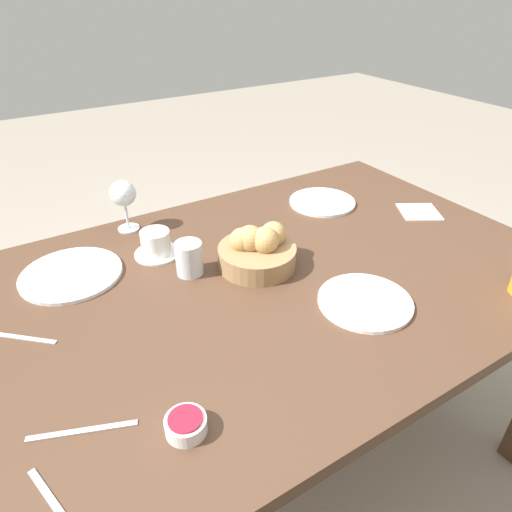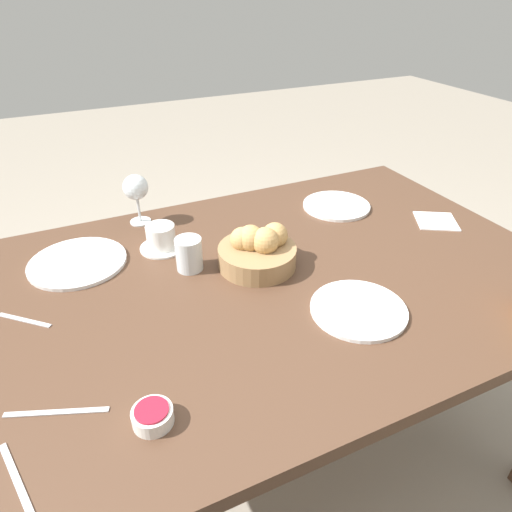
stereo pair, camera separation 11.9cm
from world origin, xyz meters
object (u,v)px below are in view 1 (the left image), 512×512
Objects in this scene: bread_basket at (257,250)px; napkin at (419,212)px; wine_glass at (123,195)px; jam_bowl_berry at (186,425)px; plate_far_center at (365,302)px; water_tumbler at (189,258)px; knife_silver at (82,431)px; spoon_coffee at (27,338)px; plate_near_right at (71,274)px; coffee_cup at (156,244)px; fork_silver at (59,511)px; plate_near_left at (322,202)px.

napkin is (-0.61, 0.01, -0.04)m from bread_basket.
jam_bowl_berry is (0.15, 0.75, -0.10)m from wine_glass.
plate_far_center is at bearing 118.71° from wine_glass.
napkin is (-0.78, 0.07, -0.04)m from water_tumbler.
knife_silver and spoon_coffee have the same top height.
plate_near_right is 2.33× the size of spoon_coffee.
spoon_coffee is (0.36, 0.18, -0.03)m from coffee_cup.
coffee_cup is 0.40m from spoon_coffee.
napkin is (-0.99, -0.36, -0.01)m from jam_bowl_berry.
jam_bowl_berry is (0.37, 0.38, -0.03)m from bread_basket.
fork_silver is at bearing 62.24° from knife_silver.
bread_basket reaches higher than plate_near_right.
fork_silver is (0.16, 0.61, -0.00)m from plate_near_right.
plate_near_right is 1.07m from napkin.
jam_bowl_berry is at bearing 95.66° from plate_near_right.
plate_near_left is at bearing -44.28° from napkin.
water_tumbler reaches higher than knife_silver.
wine_glass is (0.61, -0.17, 0.11)m from plate_near_left.
coffee_cup reaches higher than napkin.
wine_glass is 0.93m from napkin.
plate_far_center is at bearing 139.36° from plate_near_right.
water_tumbler reaches higher than jam_bowl_berry.
plate_near_left is 1.35× the size of napkin.
napkin is at bearing 166.00° from coffee_cup.
fork_silver is 1.03× the size of knife_silver.
jam_bowl_berry is at bearing 45.09° from bread_basket.
bread_basket reaches higher than fork_silver.
wine_glass reaches higher than napkin.
bread_basket reaches higher than knife_silver.
bread_basket is 0.60m from knife_silver.
jam_bowl_berry reaches higher than plate_near_right.
knife_silver is (0.65, 0.01, -0.00)m from plate_far_center.
bread_basket reaches higher than plate_near_left.
spoon_coffee is at bearing -81.70° from knife_silver.
water_tumbler is 0.33m from wine_glass.
napkin reaches higher than knife_silver.
plate_near_right is 0.74m from plate_far_center.
coffee_cup is (0.59, 0.02, 0.03)m from plate_near_left.
fork_silver is 1.26m from napkin.
jam_bowl_berry is at bearing 11.32° from plate_far_center.
coffee_cup is at bearing -124.05° from knife_silver.
fork_silver is (0.98, 0.61, -0.00)m from plate_near_left.
wine_glass is at bearing -79.32° from water_tumbler.
wine_glass is (0.35, -0.65, 0.11)m from plate_far_center.
water_tumbler is 0.41m from spoon_coffee.
plate_far_center reaches higher than spoon_coffee.
water_tumbler is at bearing -48.49° from plate_far_center.
water_tumbler is 0.48m from jam_bowl_berry.
spoon_coffee is at bearing 46.22° from wine_glass.
wine_glass reaches higher than water_tumbler.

